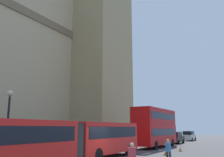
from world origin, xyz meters
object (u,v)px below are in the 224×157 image
traffic_cone_west (166,152)px  pedestrian_by_kerb (168,151)px  traffic_cone_middle (180,149)px  street_lamp (8,120)px  double_decker_bus (155,126)px  articulated_bus (68,138)px  sedan_trailing (189,136)px  sedan_lead (176,138)px

traffic_cone_west → pedestrian_by_kerb: bearing=-159.6°
traffic_cone_middle → street_lamp: 17.63m
double_decker_bus → traffic_cone_middle: (-3.67, -4.12, -2.43)m
double_decker_bus → traffic_cone_middle: bearing=-131.7°
traffic_cone_west → street_lamp: size_ratio=0.11×
double_decker_bus → pedestrian_by_kerb: 15.26m
articulated_bus → pedestrian_by_kerb: articulated_bus is taller
articulated_bus → sedan_trailing: size_ratio=3.97×
street_lamp → traffic_cone_middle: bearing=-29.7°
pedestrian_by_kerb → articulated_bus: bearing=118.5°
traffic_cone_middle → street_lamp: street_lamp is taller
street_lamp → pedestrian_by_kerb: (4.93, -10.60, -2.14)m
traffic_cone_west → traffic_cone_middle: same height
traffic_cone_middle → traffic_cone_west: bearing=178.1°
articulated_bus → traffic_cone_west: articulated_bus is taller
articulated_bus → pedestrian_by_kerb: size_ratio=10.34×
traffic_cone_west → pedestrian_by_kerb: 6.14m
articulated_bus → traffic_cone_west: size_ratio=30.12×
sedan_lead → traffic_cone_middle: (-12.62, -4.15, -0.63)m
sedan_lead → pedestrian_by_kerb: 23.63m
double_decker_bus → street_lamp: street_lamp is taller
articulated_bus → double_decker_bus: size_ratio=1.74×
traffic_cone_middle → pedestrian_by_kerb: 10.41m
articulated_bus → sedan_lead: 26.14m
articulated_bus → street_lamp: (-1.62, 4.51, 1.31)m
articulated_bus → traffic_cone_middle: size_ratio=30.12×
traffic_cone_west → traffic_cone_middle: size_ratio=1.00×
articulated_bus → traffic_cone_middle: articulated_bus is taller
articulated_bus → street_lamp: bearing=109.8°
traffic_cone_west → street_lamp: (-10.65, 8.47, 2.77)m
traffic_cone_middle → pedestrian_by_kerb: size_ratio=0.34×
traffic_cone_middle → pedestrian_by_kerb: bearing=-169.0°
traffic_cone_west → street_lamp: 13.89m
sedan_trailing → pedestrian_by_kerb: size_ratio=2.60×
traffic_cone_middle → double_decker_bus: bearing=48.3°
double_decker_bus → traffic_cone_west: 9.38m
street_lamp → sedan_trailing: bearing=-6.4°
sedan_trailing → traffic_cone_middle: bearing=-169.1°
traffic_cone_middle → street_lamp: bearing=150.3°
sedan_lead → street_lamp: 28.19m
double_decker_bus → sedan_lead: double_decker_bus is taller
sedan_trailing → articulated_bus: bearing=-179.6°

